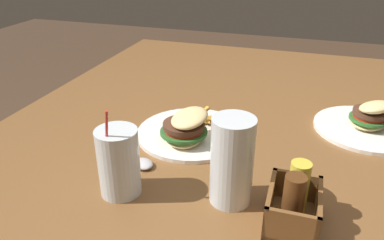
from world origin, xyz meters
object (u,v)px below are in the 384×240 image
at_px(meal_plate_near, 189,129).
at_px(condiment_caddy, 294,204).
at_px(meal_plate_far, 368,123).
at_px(juice_glass, 119,165).
at_px(spoon, 141,162).
at_px(beer_glass, 231,163).

xyz_separation_m(meal_plate_near, condiment_caddy, (0.23, 0.27, 0.01)).
bearing_deg(meal_plate_far, juice_glass, -48.87).
relative_size(spoon, meal_plate_far, 0.55).
bearing_deg(juice_glass, condiment_caddy, 92.09).
bearing_deg(beer_glass, spoon, -104.91).
relative_size(spoon, condiment_caddy, 1.19).
xyz_separation_m(juice_glass, condiment_caddy, (-0.01, 0.33, -0.02)).
relative_size(juice_glass, condiment_caddy, 1.54).
bearing_deg(juice_glass, beer_glass, 101.16).
height_order(beer_glass, meal_plate_far, beer_glass).
height_order(juice_glass, condiment_caddy, juice_glass).
height_order(meal_plate_far, condiment_caddy, condiment_caddy).
bearing_deg(condiment_caddy, spoon, -104.55).
distance_m(juice_glass, condiment_caddy, 0.33).
bearing_deg(spoon, beer_glass, 18.24).
height_order(juice_glass, meal_plate_far, juice_glass).
distance_m(meal_plate_near, condiment_caddy, 0.36).
xyz_separation_m(meal_plate_near, juice_glass, (0.25, -0.06, 0.04)).
distance_m(juice_glass, meal_plate_far, 0.66).
distance_m(beer_glass, meal_plate_far, 0.48).
bearing_deg(spoon, juice_glass, -55.19).
bearing_deg(juice_glass, meal_plate_near, 165.71).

